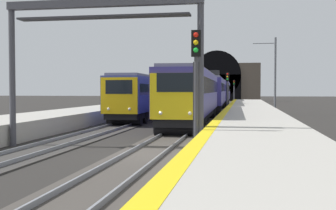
% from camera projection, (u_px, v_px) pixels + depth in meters
% --- Properties ---
extents(ground_plane, '(320.00, 320.00, 0.00)m').
position_uv_depth(ground_plane, '(148.00, 155.00, 17.03)').
color(ground_plane, '#282623').
extents(platform_right, '(112.00, 4.45, 1.01)m').
position_uv_depth(platform_right, '(259.00, 145.00, 16.25)').
color(platform_right, '#ADA89E').
rests_on(platform_right, ground_plane).
extents(platform_right_edge_strip, '(112.00, 0.50, 0.01)m').
position_uv_depth(platform_right_edge_strip, '(208.00, 131.00, 16.58)').
color(platform_right_edge_strip, yellow).
rests_on(platform_right_edge_strip, platform_right).
extents(track_main_line, '(160.00, 2.67, 0.21)m').
position_uv_depth(track_main_line, '(148.00, 154.00, 17.03)').
color(track_main_line, '#423D38').
rests_on(track_main_line, ground_plane).
extents(track_adjacent_line, '(160.00, 2.67, 0.21)m').
position_uv_depth(track_adjacent_line, '(35.00, 151.00, 17.88)').
color(track_adjacent_line, '#383533').
rests_on(track_adjacent_line, ground_plane).
extents(train_main_approaching, '(58.19, 3.26, 4.97)m').
position_uv_depth(train_main_approaching, '(212.00, 92.00, 51.19)').
color(train_main_approaching, navy).
rests_on(train_main_approaching, ground_plane).
extents(train_adjacent_platform, '(62.87, 3.07, 4.72)m').
position_uv_depth(train_adjacent_platform, '(182.00, 93.00, 60.35)').
color(train_adjacent_platform, navy).
rests_on(train_adjacent_platform, ground_plane).
extents(railway_signal_near, '(0.39, 0.38, 4.99)m').
position_uv_depth(railway_signal_near, '(196.00, 79.00, 16.95)').
color(railway_signal_near, '#38383D').
rests_on(railway_signal_near, ground_plane).
extents(railway_signal_mid, '(0.39, 0.38, 4.66)m').
position_uv_depth(railway_signal_mid, '(227.00, 88.00, 49.79)').
color(railway_signal_mid, '#4C4C54').
rests_on(railway_signal_mid, ground_plane).
extents(railway_signal_far, '(0.39, 0.38, 4.57)m').
position_uv_depth(railway_signal_far, '(234.00, 89.00, 83.92)').
color(railway_signal_far, '#4C4C54').
rests_on(railway_signal_far, ground_plane).
extents(overhead_signal_gantry, '(0.70, 9.04, 6.65)m').
position_uv_depth(overhead_signal_gantry, '(102.00, 34.00, 18.88)').
color(overhead_signal_gantry, '#3F3F47').
rests_on(overhead_signal_gantry, ground_plane).
extents(tunnel_portal, '(2.15, 20.07, 11.82)m').
position_uv_depth(tunnel_portal, '(217.00, 82.00, 100.14)').
color(tunnel_portal, '#51473D').
rests_on(tunnel_portal, ground_plane).
extents(catenary_mast_near, '(0.22, 2.42, 8.07)m').
position_uv_depth(catenary_mast_near, '(275.00, 75.00, 44.22)').
color(catenary_mast_near, '#595B60').
rests_on(catenary_mast_near, ground_plane).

